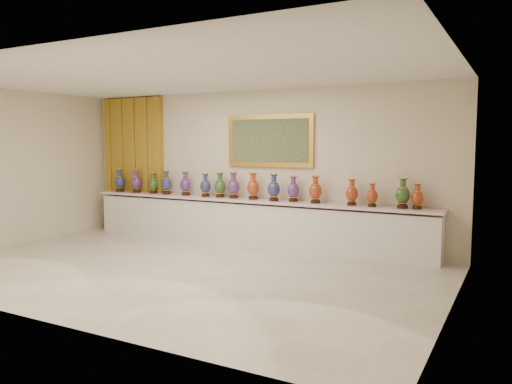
# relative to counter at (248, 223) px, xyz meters

# --- Properties ---
(ground) EXTENTS (8.00, 8.00, 0.00)m
(ground) POSITION_rel_counter_xyz_m (0.00, -2.27, -0.44)
(ground) COLOR beige
(ground) RESTS_ON ground
(room) EXTENTS (8.00, 8.00, 8.00)m
(room) POSITION_rel_counter_xyz_m (-2.48, 0.17, 1.15)
(room) COLOR beige
(room) RESTS_ON ground
(counter) EXTENTS (7.28, 0.48, 0.90)m
(counter) POSITION_rel_counter_xyz_m (0.00, 0.00, 0.00)
(counter) COLOR white
(counter) RESTS_ON ground
(vase_0) EXTENTS (0.24, 0.24, 0.51)m
(vase_0) POSITION_rel_counter_xyz_m (-3.26, -0.05, 0.69)
(vase_0) COLOR black
(vase_0) RESTS_ON counter
(vase_1) EXTENTS (0.29, 0.29, 0.50)m
(vase_1) POSITION_rel_counter_xyz_m (-2.78, -0.03, 0.69)
(vase_1) COLOR black
(vase_1) RESTS_ON counter
(vase_2) EXTENTS (0.22, 0.22, 0.44)m
(vase_2) POSITION_rel_counter_xyz_m (-2.35, 0.00, 0.66)
(vase_2) COLOR black
(vase_2) RESTS_ON counter
(vase_3) EXTENTS (0.24, 0.24, 0.50)m
(vase_3) POSITION_rel_counter_xyz_m (-1.97, -0.01, 0.69)
(vase_3) COLOR black
(vase_3) RESTS_ON counter
(vase_4) EXTENTS (0.25, 0.25, 0.50)m
(vase_4) POSITION_rel_counter_xyz_m (-1.47, -0.01, 0.69)
(vase_4) COLOR black
(vase_4) RESTS_ON counter
(vase_5) EXTENTS (0.25, 0.25, 0.47)m
(vase_5) POSITION_rel_counter_xyz_m (-0.96, -0.03, 0.68)
(vase_5) COLOR black
(vase_5) RESTS_ON counter
(vase_6) EXTENTS (0.27, 0.27, 0.49)m
(vase_6) POSITION_rel_counter_xyz_m (-0.64, 0.02, 0.68)
(vase_6) COLOR black
(vase_6) RESTS_ON counter
(vase_7) EXTENTS (0.28, 0.28, 0.51)m
(vase_7) POSITION_rel_counter_xyz_m (-0.31, -0.01, 0.69)
(vase_7) COLOR black
(vase_7) RESTS_ON counter
(vase_8) EXTENTS (0.28, 0.28, 0.52)m
(vase_8) POSITION_rel_counter_xyz_m (0.13, -0.01, 0.69)
(vase_8) COLOR black
(vase_8) RESTS_ON counter
(vase_9) EXTENTS (0.28, 0.28, 0.51)m
(vase_9) POSITION_rel_counter_xyz_m (0.59, -0.06, 0.69)
(vase_9) COLOR black
(vase_9) RESTS_ON counter
(vase_10) EXTENTS (0.22, 0.22, 0.47)m
(vase_10) POSITION_rel_counter_xyz_m (0.96, 0.02, 0.68)
(vase_10) COLOR black
(vase_10) RESTS_ON counter
(vase_11) EXTENTS (0.30, 0.30, 0.50)m
(vase_11) POSITION_rel_counter_xyz_m (1.41, -0.01, 0.69)
(vase_11) COLOR black
(vase_11) RESTS_ON counter
(vase_12) EXTENTS (0.28, 0.28, 0.46)m
(vase_12) POSITION_rel_counter_xyz_m (2.08, -0.01, 0.67)
(vase_12) COLOR black
(vase_12) RESTS_ON counter
(vase_13) EXTENTS (0.19, 0.19, 0.40)m
(vase_13) POSITION_rel_counter_xyz_m (2.44, -0.02, 0.64)
(vase_13) COLOR black
(vase_13) RESTS_ON counter
(vase_14) EXTENTS (0.24, 0.24, 0.51)m
(vase_14) POSITION_rel_counter_xyz_m (2.94, -0.00, 0.69)
(vase_14) COLOR black
(vase_14) RESTS_ON counter
(vase_15) EXTENTS (0.24, 0.24, 0.43)m
(vase_15) POSITION_rel_counter_xyz_m (3.18, -0.00, 0.66)
(vase_15) COLOR black
(vase_15) RESTS_ON counter
(label_card) EXTENTS (0.10, 0.06, 0.00)m
(label_card) POSITION_rel_counter_xyz_m (-2.50, -0.14, 0.47)
(label_card) COLOR white
(label_card) RESTS_ON counter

